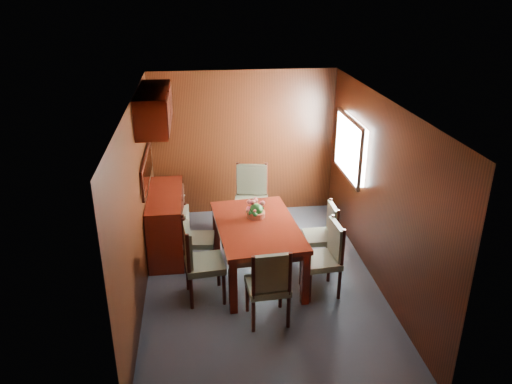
{
  "coord_description": "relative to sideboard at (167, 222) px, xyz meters",
  "views": [
    {
      "loc": [
        -0.74,
        -5.58,
        3.69
      ],
      "look_at": [
        0.0,
        0.56,
        1.05
      ],
      "focal_mm": 35.0,
      "sensor_mm": 36.0,
      "label": 1
    }
  ],
  "objects": [
    {
      "name": "chair_foot",
      "position": [
        1.29,
        0.51,
        0.15
      ],
      "size": [
        0.58,
        0.56,
        1.08
      ],
      "rotation": [
        0.0,
        0.0,
        2.98
      ],
      "color": "black",
      "rests_on": "ground"
    },
    {
      "name": "room_shell",
      "position": [
        1.15,
        -0.67,
        1.18
      ],
      "size": [
        3.06,
        4.52,
        2.41
      ],
      "color": "black",
      "rests_on": "ground"
    },
    {
      "name": "ground",
      "position": [
        1.25,
        -1.0,
        -0.45
      ],
      "size": [
        4.5,
        4.5,
        0.0
      ],
      "primitive_type": "plane",
      "color": "#323A44",
      "rests_on": "ground"
    },
    {
      "name": "chair_head",
      "position": [
        1.22,
        -1.87,
        0.1
      ],
      "size": [
        0.5,
        0.48,
        0.99
      ],
      "rotation": [
        0.0,
        0.0,
        0.07
      ],
      "color": "black",
      "rests_on": "ground"
    },
    {
      "name": "flower_centerpiece",
      "position": [
        1.23,
        -0.61,
        0.44
      ],
      "size": [
        0.26,
        0.26,
        0.26
      ],
      "color": "#A54E32",
      "rests_on": "dining_table"
    },
    {
      "name": "sideboard",
      "position": [
        0.0,
        0.0,
        0.0
      ],
      "size": [
        0.48,
        1.4,
        0.9
      ],
      "primitive_type": "cube",
      "color": "#390E07",
      "rests_on": "ground"
    },
    {
      "name": "dining_table",
      "position": [
        1.21,
        -0.83,
        0.21
      ],
      "size": [
        1.15,
        1.71,
        0.77
      ],
      "rotation": [
        0.0,
        0.0,
        0.08
      ],
      "color": "#390E07",
      "rests_on": "ground"
    },
    {
      "name": "chair_right_far",
      "position": [
        2.17,
        -0.65,
        0.05
      ],
      "size": [
        0.41,
        0.43,
        0.91
      ],
      "rotation": [
        0.0,
        0.0,
        1.57
      ],
      "color": "black",
      "rests_on": "ground"
    },
    {
      "name": "chair_right_near",
      "position": [
        2.03,
        -1.31,
        0.09
      ],
      "size": [
        0.47,
        0.49,
        0.97
      ],
      "rotation": [
        0.0,
        0.0,
        1.64
      ],
      "color": "black",
      "rests_on": "ground"
    },
    {
      "name": "chair_left_far",
      "position": [
        0.39,
        -0.51,
        0.04
      ],
      "size": [
        0.44,
        0.45,
        0.88
      ],
      "rotation": [
        0.0,
        0.0,
        -1.66
      ],
      "color": "black",
      "rests_on": "ground"
    },
    {
      "name": "chair_left_near",
      "position": [
        0.44,
        -1.27,
        0.12
      ],
      "size": [
        0.51,
        0.53,
        1.02
      ],
      "rotation": [
        0.0,
        0.0,
        -1.46
      ],
      "color": "black",
      "rests_on": "ground"
    }
  ]
}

